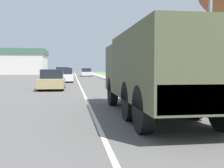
{
  "coord_description": "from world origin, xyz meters",
  "views": [
    {
      "loc": [
        -0.7,
        1.29,
        1.6
      ],
      "look_at": [
        0.82,
        11.93,
        0.97
      ],
      "focal_mm": 45.0,
      "sensor_mm": 36.0,
      "label": 1
    }
  ],
  "objects_px": {
    "car_fourth_ahead": "(86,73)",
    "military_truck": "(156,69)",
    "car_nearest_ahead": "(52,80)",
    "car_second_ahead": "(65,76)",
    "car_third_ahead": "(63,74)"
  },
  "relations": [
    {
      "from": "car_nearest_ahead",
      "to": "car_fourth_ahead",
      "type": "distance_m",
      "value": 31.42
    },
    {
      "from": "car_nearest_ahead",
      "to": "car_fourth_ahead",
      "type": "xyz_separation_m",
      "value": [
        4.1,
        31.15,
        0.01
      ]
    },
    {
      "from": "military_truck",
      "to": "car_third_ahead",
      "type": "bearing_deg",
      "value": 97.47
    },
    {
      "from": "car_third_ahead",
      "to": "car_nearest_ahead",
      "type": "bearing_deg",
      "value": -90.43
    },
    {
      "from": "military_truck",
      "to": "car_second_ahead",
      "type": "xyz_separation_m",
      "value": [
        -3.57,
        22.9,
        -0.85
      ]
    },
    {
      "from": "car_nearest_ahead",
      "to": "car_fourth_ahead",
      "type": "height_order",
      "value": "car_fourth_ahead"
    },
    {
      "from": "car_fourth_ahead",
      "to": "military_truck",
      "type": "bearing_deg",
      "value": -89.86
    },
    {
      "from": "military_truck",
      "to": "car_nearest_ahead",
      "type": "xyz_separation_m",
      "value": [
        -4.2,
        12.28,
        -0.9
      ]
    },
    {
      "from": "military_truck",
      "to": "car_fourth_ahead",
      "type": "height_order",
      "value": "military_truck"
    },
    {
      "from": "car_third_ahead",
      "to": "car_fourth_ahead",
      "type": "height_order",
      "value": "car_third_ahead"
    },
    {
      "from": "military_truck",
      "to": "car_second_ahead",
      "type": "height_order",
      "value": "military_truck"
    },
    {
      "from": "car_nearest_ahead",
      "to": "car_third_ahead",
      "type": "height_order",
      "value": "car_third_ahead"
    },
    {
      "from": "car_nearest_ahead",
      "to": "car_second_ahead",
      "type": "xyz_separation_m",
      "value": [
        0.63,
        10.62,
        0.04
      ]
    },
    {
      "from": "car_second_ahead",
      "to": "car_fourth_ahead",
      "type": "distance_m",
      "value": 20.82
    },
    {
      "from": "car_nearest_ahead",
      "to": "car_second_ahead",
      "type": "relative_size",
      "value": 0.98
    }
  ]
}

